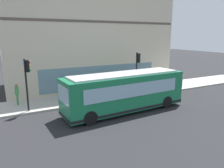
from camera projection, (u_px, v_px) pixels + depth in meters
The scene contains 12 objects.
ground at pixel (135, 108), 17.93m from camera, with size 120.00×120.00×0.00m, color #262628.
sidewalk_curb at pixel (110, 95), 21.82m from camera, with size 3.84×40.00×0.15m, color #B2ADA3.
building_corner at pixel (87, 29), 25.67m from camera, with size 8.45×18.76×13.23m.
city_bus_nearside at pixel (125, 92), 17.03m from camera, with size 3.07×10.16×3.07m.
traffic_light_near_corner at pixel (138, 65), 21.14m from camera, with size 0.32×0.49×4.17m.
traffic_light_down_block at pixel (27, 75), 16.36m from camera, with size 0.32×0.49×4.06m.
fire_hydrant at pixel (94, 93), 20.70m from camera, with size 0.35×0.35×0.74m.
pedestrian_near_hydrant at pixel (181, 79), 24.17m from camera, with size 0.32×0.32×1.77m.
pedestrian_near_building_entrance at pixel (143, 79), 23.72m from camera, with size 0.32×0.32×1.79m.
pedestrian_walking_along_curb at pixel (17, 93), 18.16m from camera, with size 0.32×0.32×1.81m.
pedestrian_by_light_pole at pixel (163, 80), 23.78m from camera, with size 0.32×0.32×1.72m.
newspaper_vending_box at pixel (68, 94), 19.91m from camera, with size 0.44×0.42×0.90m.
Camera 1 is at (-14.22, 9.60, 5.92)m, focal length 34.64 mm.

